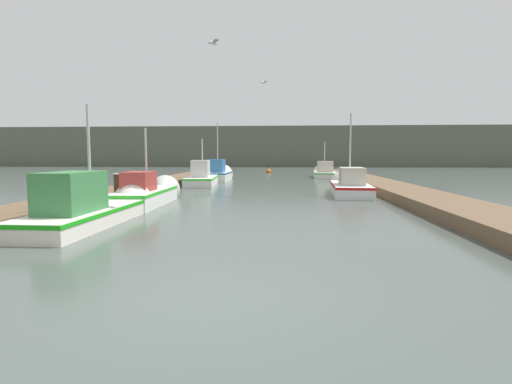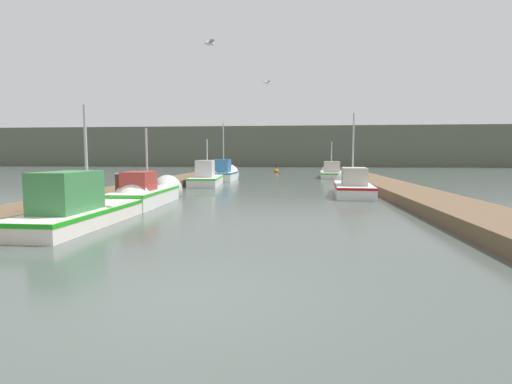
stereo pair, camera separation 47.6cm
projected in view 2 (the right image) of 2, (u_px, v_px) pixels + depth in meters
ground_plane at (185, 302)px, 5.18m from camera, size 200.00×200.00×0.00m
dock_left at (152, 186)px, 21.66m from camera, size 2.25×40.00×0.40m
dock_right at (394, 188)px, 20.36m from camera, size 2.25×40.00×0.40m
distant_shore_ridge at (289, 147)px, 69.91m from camera, size 120.00×16.00×6.40m
fishing_boat_0 at (91, 207)px, 11.35m from camera, size 1.60×5.82×3.77m
fishing_boat_1 at (149, 193)px, 15.79m from camera, size 1.65×5.31×3.33m
fishing_boat_2 at (352, 185)px, 19.59m from camera, size 1.99×6.07×4.39m
fishing_boat_3 at (208, 178)px, 25.82m from camera, size 2.17×6.12×3.43m
fishing_boat_4 at (224, 174)px, 29.99m from camera, size 1.74×4.61×4.81m
fishing_boat_5 at (331, 173)px, 34.00m from camera, size 2.00×6.00×3.61m
mooring_piling_0 at (119, 188)px, 15.69m from camera, size 0.36×0.36×1.19m
mooring_piling_1 at (220, 169)px, 34.67m from camera, size 0.34×0.34×1.41m
channel_buoy at (276, 171)px, 42.35m from camera, size 0.57×0.57×1.07m
seagull_lead at (267, 82)px, 20.86m from camera, size 0.45×0.49×0.12m
seagull_1 at (209, 43)px, 11.55m from camera, size 0.41×0.52×0.12m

